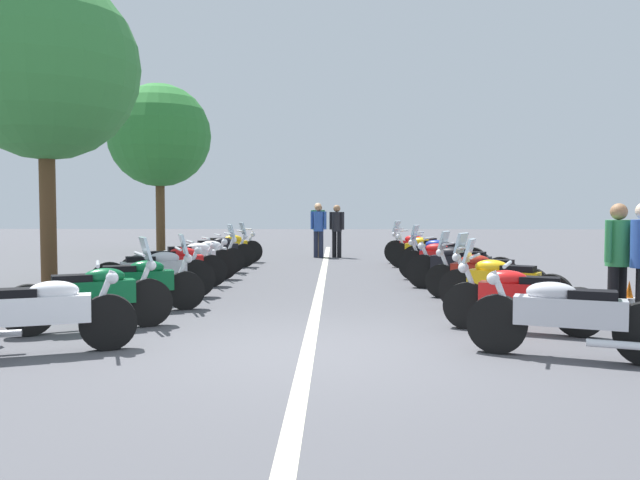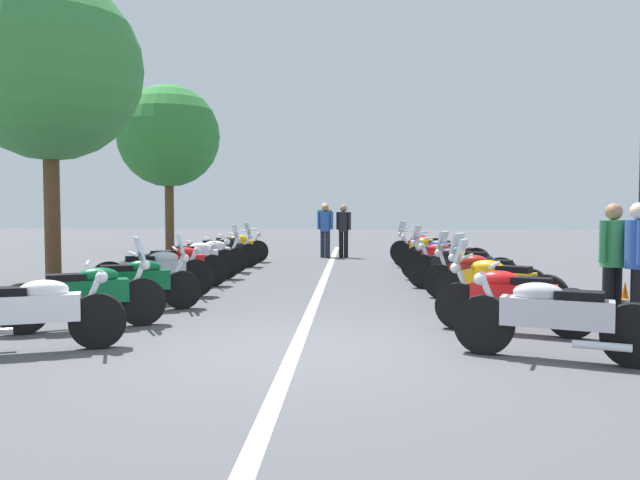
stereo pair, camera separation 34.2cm
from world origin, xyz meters
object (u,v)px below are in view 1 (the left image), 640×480
(motorcycle_right_row_4, at_px, (460,266))
(bystander_0, at_px, (319,226))
(motorcycle_left_row_1, at_px, (93,295))
(traffic_cone_0, at_px, (629,304))
(roadside_tree_0, at_px, (159,136))
(motorcycle_right_row_7, at_px, (426,251))
(bystander_3, at_px, (318,225))
(bystander_2, at_px, (337,227))
(roadside_tree_1, at_px, (45,67))
(motorcycle_right_row_2, at_px, (501,283))
(motorcycle_right_row_8, at_px, (418,248))
(motorcycle_right_row_3, at_px, (483,274))
(motorcycle_left_row_3, at_px, (155,273))
(motorcycle_right_row_5, at_px, (444,260))
(motorcycle_left_row_4, at_px, (175,265))
(motorcycle_left_row_2, at_px, (137,282))
(motorcycle_right_row_1, at_px, (519,297))
(motorcycle_left_row_7, at_px, (217,251))
(motorcycle_right_row_6, at_px, (442,255))
(motorcycle_left_row_8, at_px, (228,248))
(motorcycle_right_row_0, at_px, (567,316))
(bystander_1, at_px, (618,255))
(motorcycle_left_row_0, at_px, (38,313))
(motorcycle_left_row_5, at_px, (191,260))
(motorcycle_left_row_6, at_px, (205,255))

(motorcycle_right_row_4, distance_m, bystander_0, 8.51)
(motorcycle_left_row_1, relative_size, bystander_0, 1.14)
(traffic_cone_0, xyz_separation_m, roadside_tree_0, (14.03, 10.30, 3.86))
(motorcycle_right_row_7, height_order, bystander_3, bystander_3)
(bystander_2, bearing_deg, roadside_tree_1, 170.93)
(motorcycle_right_row_2, bearing_deg, motorcycle_right_row_8, -56.84)
(motorcycle_left_row_1, bearing_deg, motorcycle_right_row_7, 29.68)
(motorcycle_right_row_3, relative_size, roadside_tree_1, 0.31)
(motorcycle_left_row_3, distance_m, motorcycle_right_row_7, 7.92)
(motorcycle_right_row_5, height_order, traffic_cone_0, motorcycle_right_row_5)
(motorcycle_left_row_4, height_order, motorcycle_right_row_3, motorcycle_right_row_3)
(motorcycle_left_row_2, relative_size, motorcycle_right_row_1, 1.07)
(motorcycle_left_row_7, bearing_deg, motorcycle_right_row_8, -9.44)
(motorcycle_left_row_4, distance_m, bystander_0, 8.29)
(motorcycle_right_row_6, bearing_deg, motorcycle_left_row_8, -0.11)
(motorcycle_right_row_1, relative_size, bystander_0, 1.12)
(motorcycle_left_row_8, xyz_separation_m, bystander_3, (2.47, -2.51, 0.57))
(motorcycle_left_row_3, distance_m, traffic_cone_0, 7.49)
(motorcycle_left_row_1, relative_size, bystander_3, 1.11)
(motorcycle_left_row_8, relative_size, motorcycle_right_row_6, 1.00)
(motorcycle_right_row_0, height_order, motorcycle_right_row_1, motorcycle_right_row_1)
(traffic_cone_0, height_order, roadside_tree_0, roadside_tree_0)
(motorcycle_right_row_8, relative_size, bystander_1, 1.15)
(motorcycle_right_row_5, bearing_deg, bystander_0, -43.01)
(bystander_2, bearing_deg, motorcycle_left_row_7, 168.61)
(motorcycle_left_row_3, relative_size, roadside_tree_0, 0.34)
(motorcycle_left_row_0, xyz_separation_m, motorcycle_left_row_3, (4.18, -0.09, 0.02))
(bystander_1, bearing_deg, motorcycle_right_row_1, -107.79)
(motorcycle_right_row_1, bearing_deg, roadside_tree_1, -8.17)
(motorcycle_right_row_0, distance_m, roadside_tree_1, 11.10)
(motorcycle_left_row_5, bearing_deg, motorcycle_left_row_0, -111.68)
(motorcycle_left_row_1, distance_m, bystander_1, 6.96)
(motorcycle_left_row_2, bearing_deg, motorcycle_right_row_5, 17.51)
(motorcycle_left_row_4, xyz_separation_m, roadside_tree_1, (0.41, 2.70, 3.97))
(motorcycle_left_row_4, height_order, motorcycle_right_row_5, motorcycle_right_row_5)
(motorcycle_left_row_5, relative_size, roadside_tree_1, 0.32)
(bystander_2, xyz_separation_m, roadside_tree_1, (-7.51, 5.91, 3.45))
(motorcycle_right_row_2, relative_size, bystander_0, 1.06)
(roadside_tree_0, xyz_separation_m, roadside_tree_1, (-9.87, -0.41, 0.28))
(motorcycle_left_row_7, height_order, bystander_3, bystander_3)
(motorcycle_left_row_3, distance_m, motorcycle_right_row_0, 7.01)
(motorcycle_right_row_3, height_order, motorcycle_right_row_6, motorcycle_right_row_3)
(motorcycle_left_row_5, distance_m, motorcycle_right_row_3, 6.37)
(motorcycle_left_row_8, bearing_deg, motorcycle_right_row_3, -81.01)
(motorcycle_left_row_7, xyz_separation_m, motorcycle_left_row_8, (1.40, -0.05, -0.01))
(motorcycle_left_row_6, height_order, motorcycle_left_row_8, motorcycle_left_row_6)
(motorcycle_right_row_0, height_order, roadside_tree_0, roadside_tree_0)
(motorcycle_right_row_2, bearing_deg, roadside_tree_1, 10.66)
(roadside_tree_0, bearing_deg, motorcycle_left_row_1, -167.87)
(motorcycle_left_row_1, relative_size, motorcycle_right_row_3, 0.99)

